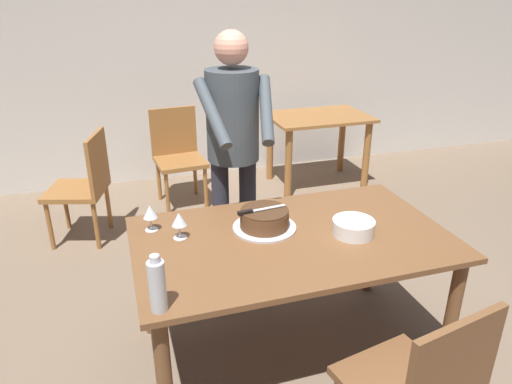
% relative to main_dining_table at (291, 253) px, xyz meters
% --- Properties ---
extents(ground_plane, '(14.00, 14.00, 0.00)m').
position_rel_main_dining_table_xyz_m(ground_plane, '(0.00, 0.00, -0.65)').
color(ground_plane, '#7A6651').
extents(back_wall, '(10.00, 0.12, 2.70)m').
position_rel_main_dining_table_xyz_m(back_wall, '(0.00, 3.00, 0.70)').
color(back_wall, silver).
rests_on(back_wall, ground_plane).
extents(main_dining_table, '(1.63, 0.97, 0.75)m').
position_rel_main_dining_table_xyz_m(main_dining_table, '(0.00, 0.00, 0.00)').
color(main_dining_table, brown).
rests_on(main_dining_table, ground_plane).
extents(cake_on_platter, '(0.34, 0.34, 0.11)m').
position_rel_main_dining_table_xyz_m(cake_on_platter, '(-0.11, 0.13, 0.15)').
color(cake_on_platter, silver).
rests_on(cake_on_platter, main_dining_table).
extents(cake_knife, '(0.27, 0.05, 0.02)m').
position_rel_main_dining_table_xyz_m(cake_knife, '(-0.18, 0.12, 0.22)').
color(cake_knife, silver).
rests_on(cake_knife, cake_on_platter).
extents(plate_stack, '(0.22, 0.22, 0.08)m').
position_rel_main_dining_table_xyz_m(plate_stack, '(0.31, -0.07, 0.14)').
color(plate_stack, white).
rests_on(plate_stack, main_dining_table).
extents(wine_glass_near, '(0.08, 0.08, 0.14)m').
position_rel_main_dining_table_xyz_m(wine_glass_near, '(-0.56, 0.15, 0.20)').
color(wine_glass_near, silver).
rests_on(wine_glass_near, main_dining_table).
extents(wine_glass_far, '(0.08, 0.08, 0.14)m').
position_rel_main_dining_table_xyz_m(wine_glass_far, '(-0.69, 0.29, 0.20)').
color(wine_glass_far, silver).
rests_on(wine_glass_far, main_dining_table).
extents(water_bottle, '(0.07, 0.07, 0.25)m').
position_rel_main_dining_table_xyz_m(water_bottle, '(-0.73, -0.41, 0.22)').
color(water_bottle, silver).
rests_on(water_bottle, main_dining_table).
extents(person_cutting_cake, '(0.47, 0.56, 1.72)m').
position_rel_main_dining_table_xyz_m(person_cutting_cake, '(-0.12, 0.70, 0.43)').
color(person_cutting_cake, '#2D2D38').
rests_on(person_cutting_cake, ground_plane).
extents(background_table, '(1.00, 0.70, 0.74)m').
position_rel_main_dining_table_xyz_m(background_table, '(1.19, 2.30, -0.07)').
color(background_table, '#9E6633').
rests_on(background_table, ground_plane).
extents(background_chair_0, '(0.55, 0.55, 0.90)m').
position_rel_main_dining_table_xyz_m(background_chair_0, '(-1.08, 1.75, -0.16)').
color(background_chair_0, '#9E6633').
rests_on(background_chair_0, ground_plane).
extents(background_chair_1, '(0.48, 0.48, 0.90)m').
position_rel_main_dining_table_xyz_m(background_chair_1, '(-0.26, 2.28, -0.16)').
color(background_chair_1, '#9E6633').
rests_on(background_chair_1, ground_plane).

